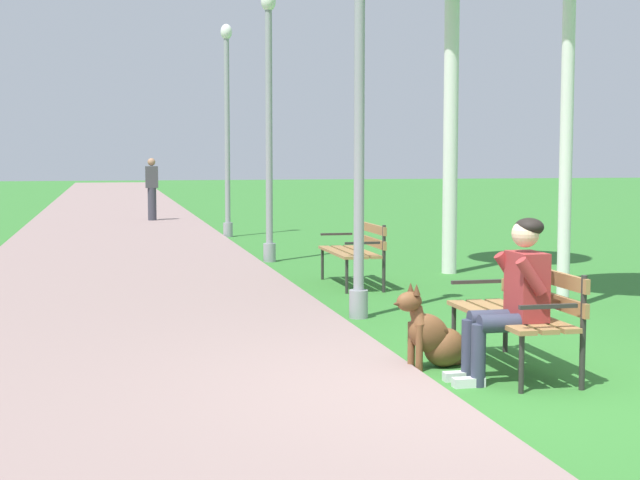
{
  "coord_description": "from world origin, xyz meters",
  "views": [
    {
      "loc": [
        -2.67,
        -6.36,
        1.72
      ],
      "look_at": [
        -0.67,
        2.59,
        0.9
      ],
      "focal_mm": 53.28,
      "sensor_mm": 36.0,
      "label": 1
    }
  ],
  "objects_px": {
    "park_bench_mid": "(356,247)",
    "lamp_post_far": "(227,128)",
    "park_bench_near": "(520,307)",
    "pedestrian_distant": "(152,189)",
    "lamp_post_near": "(359,122)",
    "lamp_post_mid": "(269,123)",
    "person_seated_on_near_bench": "(513,293)",
    "dog_brown": "(434,336)"
  },
  "relations": [
    {
      "from": "lamp_post_mid",
      "to": "lamp_post_far",
      "type": "height_order",
      "value": "lamp_post_far"
    },
    {
      "from": "person_seated_on_near_bench",
      "to": "lamp_post_near",
      "type": "bearing_deg",
      "value": 97.97
    },
    {
      "from": "lamp_post_near",
      "to": "park_bench_mid",
      "type": "bearing_deg",
      "value": 75.91
    },
    {
      "from": "park_bench_near",
      "to": "lamp_post_near",
      "type": "bearing_deg",
      "value": 103.23
    },
    {
      "from": "dog_brown",
      "to": "pedestrian_distant",
      "type": "bearing_deg",
      "value": 94.68
    },
    {
      "from": "park_bench_near",
      "to": "lamp_post_far",
      "type": "relative_size",
      "value": 0.34
    },
    {
      "from": "park_bench_mid",
      "to": "lamp_post_near",
      "type": "distance_m",
      "value": 2.96
    },
    {
      "from": "dog_brown",
      "to": "lamp_post_mid",
      "type": "xyz_separation_m",
      "value": [
        -0.02,
        7.89,
        1.97
      ]
    },
    {
      "from": "dog_brown",
      "to": "lamp_post_mid",
      "type": "bearing_deg",
      "value": 90.15
    },
    {
      "from": "lamp_post_far",
      "to": "dog_brown",
      "type": "bearing_deg",
      "value": -89.58
    },
    {
      "from": "park_bench_near",
      "to": "lamp_post_mid",
      "type": "height_order",
      "value": "lamp_post_mid"
    },
    {
      "from": "park_bench_near",
      "to": "lamp_post_far",
      "type": "distance_m",
      "value": 13.13
    },
    {
      "from": "park_bench_mid",
      "to": "dog_brown",
      "type": "height_order",
      "value": "park_bench_mid"
    },
    {
      "from": "dog_brown",
      "to": "person_seated_on_near_bench",
      "type": "bearing_deg",
      "value": -52.37
    },
    {
      "from": "person_seated_on_near_bench",
      "to": "lamp_post_far",
      "type": "xyz_separation_m",
      "value": [
        -0.53,
        13.31,
        1.61
      ]
    },
    {
      "from": "lamp_post_mid",
      "to": "pedestrian_distant",
      "type": "distance_m",
      "value": 10.04
    },
    {
      "from": "park_bench_near",
      "to": "park_bench_mid",
      "type": "xyz_separation_m",
      "value": [
        -0.01,
        5.11,
        0.0
      ]
    },
    {
      "from": "park_bench_near",
      "to": "dog_brown",
      "type": "xyz_separation_m",
      "value": [
        -0.64,
        0.24,
        -0.25
      ]
    },
    {
      "from": "person_seated_on_near_bench",
      "to": "pedestrian_distant",
      "type": "relative_size",
      "value": 0.76
    },
    {
      "from": "dog_brown",
      "to": "lamp_post_near",
      "type": "xyz_separation_m",
      "value": [
        0.02,
        2.42,
        1.81
      ]
    },
    {
      "from": "dog_brown",
      "to": "pedestrian_distant",
      "type": "xyz_separation_m",
      "value": [
        -1.45,
        17.73,
        0.58
      ]
    },
    {
      "from": "lamp_post_mid",
      "to": "pedestrian_distant",
      "type": "bearing_deg",
      "value": 98.27
    },
    {
      "from": "park_bench_near",
      "to": "park_bench_mid",
      "type": "bearing_deg",
      "value": 90.12
    },
    {
      "from": "dog_brown",
      "to": "lamp_post_far",
      "type": "distance_m",
      "value": 12.91
    },
    {
      "from": "lamp_post_far",
      "to": "park_bench_mid",
      "type": "bearing_deg",
      "value": -84.75
    },
    {
      "from": "lamp_post_near",
      "to": "dog_brown",
      "type": "bearing_deg",
      "value": -90.36
    },
    {
      "from": "park_bench_mid",
      "to": "lamp_post_mid",
      "type": "distance_m",
      "value": 3.54
    },
    {
      "from": "person_seated_on_near_bench",
      "to": "pedestrian_distant",
      "type": "distance_m",
      "value": 18.39
    },
    {
      "from": "dog_brown",
      "to": "lamp_post_mid",
      "type": "distance_m",
      "value": 8.14
    },
    {
      "from": "park_bench_mid",
      "to": "pedestrian_distant",
      "type": "bearing_deg",
      "value": 99.19
    },
    {
      "from": "person_seated_on_near_bench",
      "to": "lamp_post_mid",
      "type": "bearing_deg",
      "value": 93.07
    },
    {
      "from": "lamp_post_far",
      "to": "lamp_post_mid",
      "type": "bearing_deg",
      "value": -89.13
    },
    {
      "from": "lamp_post_far",
      "to": "pedestrian_distant",
      "type": "xyz_separation_m",
      "value": [
        -1.36,
        4.98,
        -1.45
      ]
    },
    {
      "from": "lamp_post_far",
      "to": "person_seated_on_near_bench",
      "type": "bearing_deg",
      "value": -87.73
    },
    {
      "from": "park_bench_mid",
      "to": "pedestrian_distant",
      "type": "relative_size",
      "value": 0.91
    },
    {
      "from": "lamp_post_far",
      "to": "lamp_post_near",
      "type": "bearing_deg",
      "value": -89.39
    },
    {
      "from": "dog_brown",
      "to": "pedestrian_distant",
      "type": "relative_size",
      "value": 0.5
    },
    {
      "from": "park_bench_mid",
      "to": "lamp_post_far",
      "type": "xyz_separation_m",
      "value": [
        -0.72,
        7.88,
        1.78
      ]
    },
    {
      "from": "person_seated_on_near_bench",
      "to": "dog_brown",
      "type": "relative_size",
      "value": 1.52
    },
    {
      "from": "park_bench_near",
      "to": "pedestrian_distant",
      "type": "bearing_deg",
      "value": 96.64
    },
    {
      "from": "park_bench_mid",
      "to": "lamp_post_far",
      "type": "height_order",
      "value": "lamp_post_far"
    },
    {
      "from": "lamp_post_near",
      "to": "lamp_post_mid",
      "type": "relative_size",
      "value": 0.92
    }
  ]
}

